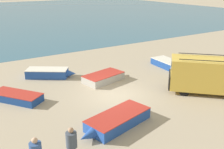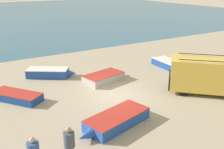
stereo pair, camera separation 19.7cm
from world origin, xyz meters
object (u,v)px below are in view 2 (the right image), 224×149
Objects in this scene: fishing_rowboat_2 at (115,120)px; fishing_rowboat_3 at (105,77)px; parked_van at (208,75)px; fisherman_1 at (69,142)px; fishing_rowboat_1 at (15,96)px; fishing_rowboat_4 at (50,73)px; fishing_rowboat_0 at (169,64)px.

fishing_rowboat_2 reaches higher than fishing_rowboat_3.
parked_van is 1.29× the size of fishing_rowboat_3.
fishing_rowboat_1 is at bearing -39.57° from fisherman_1.
fishing_rowboat_3 is (6.64, -0.01, 0.03)m from fishing_rowboat_1.
parked_van is 11.94m from fishing_rowboat_4.
fishing_rowboat_2 is 1.20× the size of fishing_rowboat_4.
fishing_rowboat_0 is 2.44× the size of fisherman_1.
parked_van reaches higher than fisherman_1.
fishing_rowboat_1 is at bearing 167.25° from fishing_rowboat_3.
fishing_rowboat_0 is 0.93× the size of fishing_rowboat_2.
fishing_rowboat_4 is (-3.31, 3.07, 0.04)m from fishing_rowboat_3.
fishing_rowboat_0 is 1.13× the size of fishing_rowboat_1.
fishing_rowboat_0 is (1.76, 5.60, -1.00)m from parked_van.
fisherman_1 is at bearing 12.86° from fishing_rowboat_2.
parked_van reaches higher than fishing_rowboat_4.
parked_van reaches higher than fishing_rowboat_1.
fisherman_1 is at bearing 54.75° from parked_van.
fisherman_1 is at bearing 147.61° from fishing_rowboat_1.
fishing_rowboat_3 is at bearing -5.50° from parked_van.
fishing_rowboat_1 is 7.18m from fishing_rowboat_2.
fishing_rowboat_2 is (-7.65, -0.45, -0.99)m from parked_van.
fishing_rowboat_2 is 6.70m from fishing_rowboat_3.
fishing_rowboat_4 is at bearing 124.45° from fishing_rowboat_3.
fishing_rowboat_2 is at bearing -107.07° from fisherman_1.
fishing_rowboat_3 is (-6.58, 0.03, -0.01)m from fishing_rowboat_0.
fisherman_1 reaches higher than fishing_rowboat_2.
fishing_rowboat_1 is at bearing 17.74° from parked_van.
parked_van is 12.81m from fishing_rowboat_1.
fisherman_1 reaches higher than fishing_rowboat_0.
fishing_rowboat_3 is at bearing -128.93° from fishing_rowboat_2.
fishing_rowboat_2 is at bearing 125.39° from fishing_rowboat_0.
fishing_rowboat_2 is at bearing -53.38° from fishing_rowboat_4.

